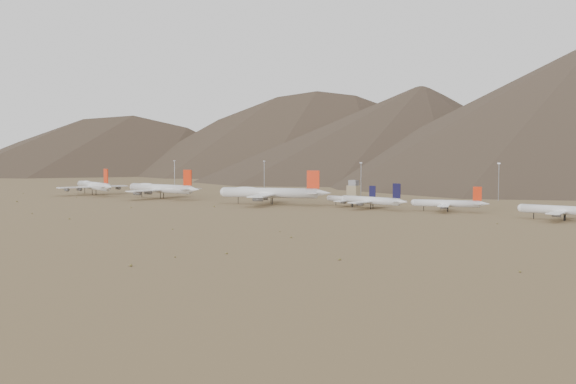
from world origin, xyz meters
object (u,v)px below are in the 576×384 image
Objects in this scene: widebody_west at (94,186)px; narrowbody_a at (353,199)px; control_tower at (354,189)px; narrowbody_b at (372,200)px; widebody_east at (270,193)px; widebody_centre at (161,188)px.

widebody_west reaches higher than narrowbody_a.
widebody_west is 199.63m from control_tower.
narrowbody_b is (18.36, -10.46, 0.78)m from narrowbody_a.
widebody_east reaches higher than control_tower.
widebody_west is 0.94× the size of widebody_centre.
widebody_east is at bearing -155.50° from narrowbody_a.
narrowbody_a is 0.85× the size of narrowbody_b.
narrowbody_a is at bearing 9.83° from widebody_centre.
narrowbody_b is at bearing 21.94° from widebody_west.
widebody_east is (94.69, -0.05, 0.26)m from widebody_centre.
widebody_centre is 145.20m from narrowbody_a.
widebody_east is (165.85, 0.34, 0.32)m from widebody_west.
widebody_centre is at bearing 161.68° from widebody_east.
widebody_east is 96.90m from control_tower.
narrowbody_a is (215.42, 16.68, -2.90)m from widebody_west.
widebody_west reaches higher than narrowbody_b.
widebody_centre is at bearing -167.23° from narrowbody_b.
widebody_centre is (71.16, 0.39, 0.06)m from widebody_west.
narrowbody_b is at bearing 5.44° from widebody_centre.
control_tower is (-40.86, 80.14, 1.10)m from narrowbody_a.
narrowbody_b reaches higher than control_tower.
narrowbody_b is (162.62, 5.83, -2.19)m from widebody_centre.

